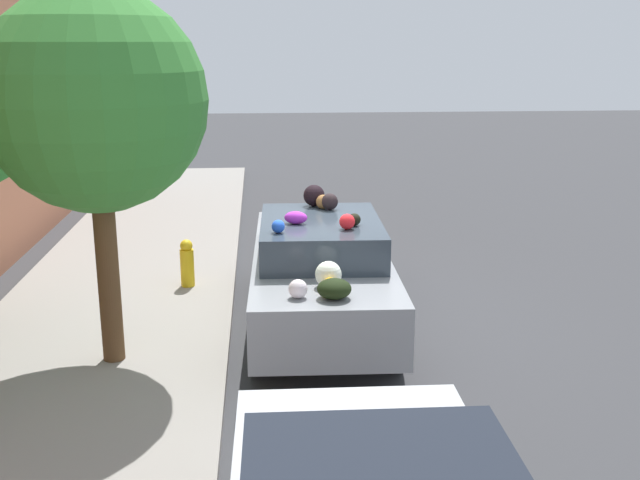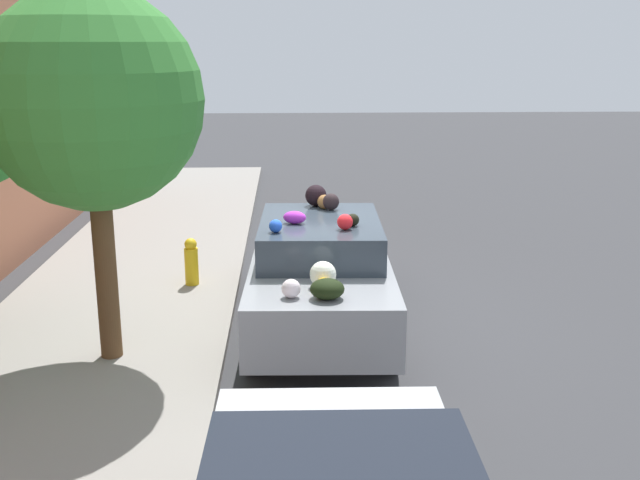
% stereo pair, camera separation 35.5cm
% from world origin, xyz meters
% --- Properties ---
extents(ground_plane, '(60.00, 60.00, 0.00)m').
position_xyz_m(ground_plane, '(0.00, 0.00, 0.00)').
color(ground_plane, '#38383A').
extents(sidewalk_curb, '(24.00, 3.20, 0.12)m').
position_xyz_m(sidewalk_curb, '(0.00, 2.70, 0.06)').
color(sidewalk_curb, gray).
rests_on(sidewalk_curb, ground).
extents(street_tree, '(2.33, 2.33, 4.04)m').
position_xyz_m(street_tree, '(-1.16, 2.37, 2.98)').
color(street_tree, brown).
rests_on(street_tree, sidewalk_curb).
extents(fire_hydrant, '(0.20, 0.20, 0.70)m').
position_xyz_m(fire_hydrant, '(1.40, 1.77, 0.46)').
color(fire_hydrant, gold).
rests_on(fire_hydrant, sidewalk_curb).
extents(art_car, '(4.51, 1.82, 1.73)m').
position_xyz_m(art_car, '(-0.03, -0.05, 0.78)').
color(art_car, gray).
rests_on(art_car, ground).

